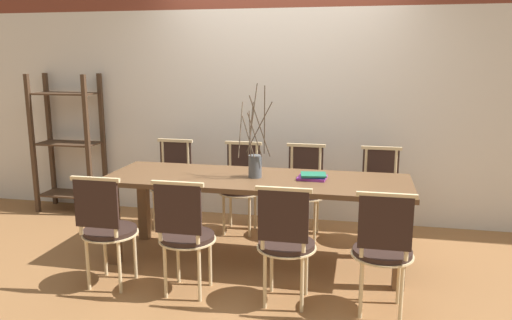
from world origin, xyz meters
TOP-DOWN VIEW (x-y plane):
  - ground_plane at (0.00, 0.00)m, footprint 16.00×16.00m
  - wall_rear at (0.00, 1.25)m, footprint 12.00×0.06m
  - dining_table at (0.00, 0.00)m, footprint 2.54×0.81m
  - chair_near_leftend at (-0.99, -0.72)m, footprint 0.42×0.42m
  - chair_near_left at (-0.37, -0.72)m, footprint 0.42×0.42m
  - chair_near_center at (0.36, -0.72)m, footprint 0.42×0.42m
  - chair_near_right at (1.02, -0.72)m, footprint 0.42×0.42m
  - chair_far_leftend at (-1.04, 0.72)m, footprint 0.42×0.42m
  - chair_far_left at (-0.31, 0.72)m, footprint 0.42×0.42m
  - chair_far_center at (0.32, 0.72)m, footprint 0.42×0.42m
  - chair_far_right at (1.04, 0.72)m, footprint 0.42×0.42m
  - vase_centerpiece at (-0.01, 0.01)m, footprint 0.27×0.26m
  - book_stack at (0.47, 0.04)m, footprint 0.25×0.22m
  - shelving_rack at (-2.37, 1.00)m, footprint 0.72×0.37m

SIDE VIEW (x-z plane):
  - ground_plane at x=0.00m, z-range 0.00..0.00m
  - chair_near_leftend at x=-0.99m, z-range 0.04..0.93m
  - chair_near_left at x=-0.37m, z-range 0.04..0.93m
  - chair_near_center at x=0.36m, z-range 0.04..0.93m
  - chair_near_right at x=1.02m, z-range 0.04..0.93m
  - chair_far_leftend at x=-1.04m, z-range 0.04..0.93m
  - chair_far_left at x=-0.31m, z-range 0.04..0.93m
  - chair_far_center at x=0.32m, z-range 0.04..0.93m
  - chair_far_right at x=1.04m, z-range 0.04..0.93m
  - dining_table at x=0.00m, z-range 0.27..1.01m
  - book_stack at x=0.47m, z-range 0.74..0.78m
  - shelving_rack at x=-2.37m, z-range -0.01..1.54m
  - vase_centerpiece at x=-0.01m, z-range 0.48..1.25m
  - wall_rear at x=0.00m, z-range 0.00..3.20m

